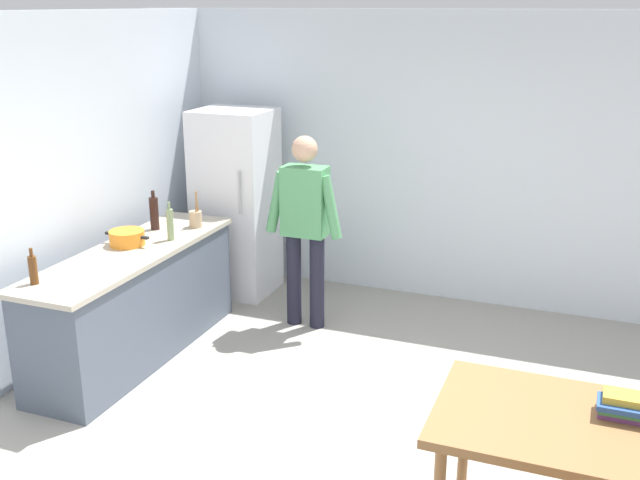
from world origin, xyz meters
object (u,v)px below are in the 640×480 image
at_px(dining_table, 574,435).
at_px(cooking_pot, 127,238).
at_px(utensil_jar, 196,218).
at_px(bottle_beer_brown, 33,269).
at_px(refrigerator, 236,203).
at_px(bottle_vinegar_tall, 170,224).
at_px(bottle_wine_dark, 154,213).
at_px(person, 305,220).
at_px(book_stack, 624,406).

relative_size(dining_table, cooking_pot, 3.50).
bearing_deg(utensil_jar, bottle_beer_brown, -101.99).
distance_m(refrigerator, bottle_beer_brown, 2.48).
height_order(cooking_pot, bottle_vinegar_tall, bottle_vinegar_tall).
bearing_deg(bottle_wine_dark, dining_table, -25.11).
height_order(dining_table, utensil_jar, utensil_jar).
bearing_deg(bottle_vinegar_tall, cooking_pot, -136.73).
height_order(refrigerator, bottle_vinegar_tall, refrigerator).
bearing_deg(bottle_beer_brown, person, 57.04).
xyz_separation_m(cooking_pot, book_stack, (3.72, -1.07, -0.15)).
bearing_deg(person, refrigerator, 149.77).
height_order(cooking_pot, bottle_wine_dark, bottle_wine_dark).
relative_size(cooking_pot, bottle_vinegar_tall, 1.25).
bearing_deg(bottle_beer_brown, refrigerator, 83.40).
distance_m(utensil_jar, bottle_beer_brown, 1.64).
distance_m(refrigerator, bottle_vinegar_tall, 1.26).
xyz_separation_m(refrigerator, cooking_pot, (-0.20, -1.50, 0.06)).
height_order(refrigerator, book_stack, refrigerator).
height_order(dining_table, book_stack, book_stack).
distance_m(refrigerator, person, 1.10).
bearing_deg(cooking_pot, refrigerator, 82.41).
bearing_deg(bottle_wine_dark, person, 22.44).
bearing_deg(refrigerator, bottle_wine_dark, -102.75).
bearing_deg(bottle_beer_brown, book_stack, -1.62).
height_order(utensil_jar, book_stack, utensil_jar).
bearing_deg(cooking_pot, bottle_vinegar_tall, 43.27).
bearing_deg(bottle_beer_brown, cooking_pot, 84.95).
distance_m(dining_table, bottle_wine_dark, 3.92).
distance_m(bottle_beer_brown, bottle_wine_dark, 1.42).
height_order(bottle_wine_dark, book_stack, bottle_wine_dark).
distance_m(cooking_pot, bottle_wine_dark, 0.46).
distance_m(cooking_pot, bottle_vinegar_tall, 0.36).
xyz_separation_m(refrigerator, bottle_vinegar_tall, (0.06, -1.26, 0.14)).
relative_size(person, bottle_beer_brown, 6.54).
height_order(person, bottle_vinegar_tall, person).
relative_size(cooking_pot, bottle_wine_dark, 1.18).
bearing_deg(refrigerator, bottle_vinegar_tall, -87.48).
xyz_separation_m(refrigerator, dining_table, (3.30, -2.70, -0.23)).
xyz_separation_m(bottle_wine_dark, bottle_vinegar_tall, (0.29, -0.21, -0.01)).
distance_m(refrigerator, bottle_wine_dark, 1.08).
bearing_deg(cooking_pot, person, 39.35).
height_order(bottle_wine_dark, bottle_vinegar_tall, bottle_wine_dark).
xyz_separation_m(refrigerator, bottle_beer_brown, (-0.28, -2.46, 0.11)).
distance_m(refrigerator, dining_table, 4.27).
bearing_deg(cooking_pot, bottle_wine_dark, 94.62).
relative_size(person, bottle_vinegar_tall, 5.31).
xyz_separation_m(cooking_pot, bottle_vinegar_tall, (0.25, 0.24, 0.08)).
bearing_deg(dining_table, bottle_vinegar_tall, 156.01).
distance_m(person, dining_table, 3.20).
height_order(utensil_jar, bottle_wine_dark, bottle_wine_dark).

